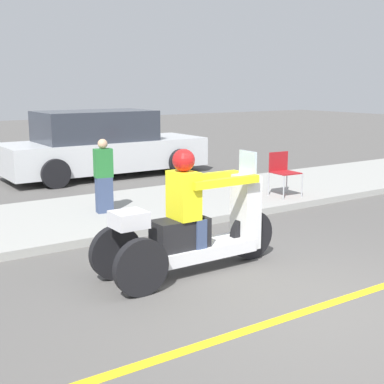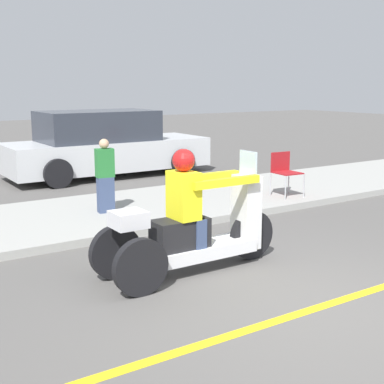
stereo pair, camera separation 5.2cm
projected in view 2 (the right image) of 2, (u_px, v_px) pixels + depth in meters
name	position (u px, v px, depth m)	size (l,w,h in m)	color
ground_plane	(319.00, 308.00, 5.36)	(60.00, 60.00, 0.00)	#565451
lane_stripe	(282.00, 319.00, 5.09)	(24.00, 0.12, 0.01)	gold
sidewalk_strip	(118.00, 212.00, 9.11)	(28.00, 2.80, 0.12)	#9E9E99
motorcycle_trike	(192.00, 229.00, 6.27)	(2.38, 0.71, 1.48)	black
spectator_with_child	(105.00, 177.00, 8.72)	(0.31, 0.21, 1.21)	#38476B
folding_chair_set_back	(284.00, 169.00, 10.04)	(0.49, 0.49, 0.82)	#A5A8AD
parked_car_lot_center	(105.00, 146.00, 12.88)	(4.86, 1.97, 1.58)	silver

